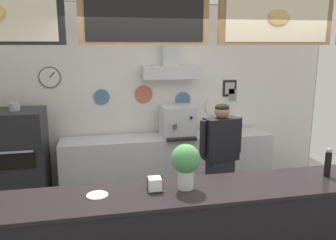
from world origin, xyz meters
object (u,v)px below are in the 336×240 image
Objects in this scene: pizza_oven at (20,161)px; condiment_plate at (97,195)px; potted_basil at (213,126)px; potted_sage at (238,126)px; pepper_grinder at (328,162)px; basil_vase at (186,163)px; napkin_holder at (155,185)px; shop_worker at (220,162)px; espresso_machine at (178,121)px.

condiment_plate is (1.05, -2.16, 0.36)m from pizza_oven.
potted_sage is (0.39, -0.03, -0.01)m from potted_basil.
potted_sage is 2.29m from pepper_grinder.
basil_vase is at bearing 0.38° from condiment_plate.
shop_worker is at bearing 49.17° from napkin_holder.
basil_vase is 2.93× the size of napkin_holder.
potted_sage is at bearing -131.36° from shop_worker.
espresso_machine is 1.34× the size of basil_vase.
espresso_machine is 2.38m from napkin_holder.
condiment_plate is 0.45× the size of basil_vase.
potted_sage is 1.13× the size of condiment_plate.
pizza_oven reaches higher than espresso_machine.
shop_worker is 3.03× the size of espresso_machine.
condiment_plate is (-2.20, -2.29, 0.05)m from potted_sage.
potted_sage is (0.98, 0.01, -0.12)m from espresso_machine.
pepper_grinder is at bearing -0.41° from napkin_holder.
pizza_oven is at bearing 145.73° from pepper_grinder.
potted_sage is 2.85m from napkin_holder.
napkin_holder reaches higher than potted_basil.
shop_worker is 1.15m from potted_basil.
napkin_holder is at bearing 178.36° from basil_vase.
napkin_holder is (-1.64, 0.01, -0.08)m from pepper_grinder.
basil_vase is (-0.47, -2.27, 0.15)m from espresso_machine.
espresso_machine is at bearing 61.84° from condiment_plate.
pizza_oven is at bearing -176.88° from potted_basil.
basil_vase reaches higher than potted_basil.
potted_sage is (0.68, 1.07, 0.18)m from shop_worker.
basil_vase is (-1.06, -2.31, 0.27)m from potted_basil.
basil_vase is at bearing 48.56° from shop_worker.
pizza_oven reaches higher than napkin_holder.
pizza_oven is 8.68× the size of condiment_plate.
pizza_oven is 2.66m from napkin_holder.
espresso_machine is at bearing 111.52° from pepper_grinder.
condiment_plate is at bearing -178.50° from napkin_holder.
espresso_machine is at bearing 71.88° from napkin_holder.
napkin_holder is (-1.04, -1.20, 0.28)m from shop_worker.
pizza_oven is 2.92× the size of espresso_machine.
potted_basil is at bearing 60.03° from napkin_holder.
shop_worker is at bearing -20.16° from pizza_oven.
shop_worker is 9.02× the size of condiment_plate.
napkin_holder is (-0.74, -2.27, -0.02)m from espresso_machine.
basil_vase reaches higher than pepper_grinder.
napkin_holder is (1.53, -2.14, 0.41)m from pizza_oven.
basil_vase is at bearing -122.50° from potted_sage.
shop_worker is 1.61m from napkin_holder.
potted_basil is 2.93m from condiment_plate.
pepper_grinder reaches higher than napkin_holder.
potted_basil is at bearing 52.03° from condiment_plate.
potted_sage is 0.51× the size of basil_vase.
pepper_grinder is (0.31, -2.31, 0.18)m from potted_basil.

